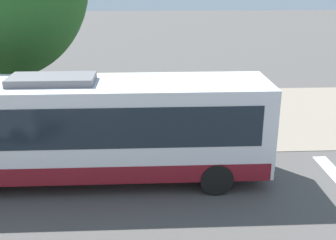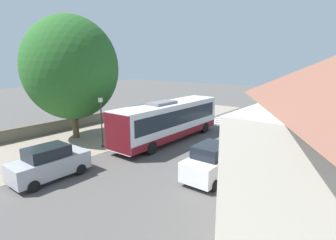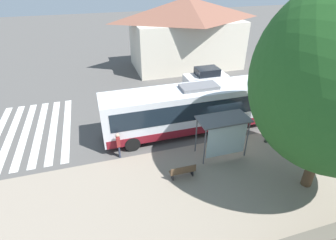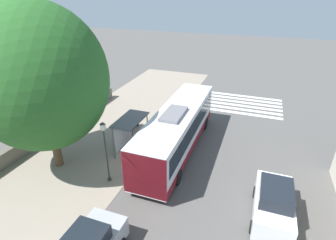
{
  "view_description": "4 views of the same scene",
  "coord_description": "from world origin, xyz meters",
  "px_view_note": "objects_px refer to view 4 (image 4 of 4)",
  "views": [
    {
      "loc": [
        14.39,
        4.31,
        6.48
      ],
      "look_at": [
        -0.95,
        5.06,
        1.02
      ],
      "focal_mm": 45.0,
      "sensor_mm": 36.0,
      "label": 1
    },
    {
      "loc": [
        15.24,
        -14.95,
        6.62
      ],
      "look_at": [
        2.02,
        1.92,
        1.89
      ],
      "focal_mm": 28.0,
      "sensor_mm": 36.0,
      "label": 2
    },
    {
      "loc": [
        -13.17,
        8.13,
        10.41
      ],
      "look_at": [
        1.99,
        3.54,
        1.04
      ],
      "focal_mm": 28.0,
      "sensor_mm": 36.0,
      "label": 3
    },
    {
      "loc": [
        6.81,
        -13.54,
        10.8
      ],
      "look_at": [
        1.27,
        1.8,
        2.64
      ],
      "focal_mm": 28.0,
      "sensor_mm": 36.0,
      "label": 4
    }
  ],
  "objects_px": {
    "parked_car_far_lane": "(274,203)",
    "shade_tree": "(41,79)",
    "pedestrian": "(177,109)",
    "bench": "(133,124)",
    "bus_shelter": "(129,125)",
    "street_lamp_near": "(105,147)",
    "bus": "(177,129)"
  },
  "relations": [
    {
      "from": "bench",
      "to": "parked_car_far_lane",
      "type": "bearing_deg",
      "value": -29.49
    },
    {
      "from": "pedestrian",
      "to": "bench",
      "type": "bearing_deg",
      "value": -133.06
    },
    {
      "from": "bus_shelter",
      "to": "parked_car_far_lane",
      "type": "height_order",
      "value": "bus_shelter"
    },
    {
      "from": "pedestrian",
      "to": "bench",
      "type": "distance_m",
      "value": 4.35
    },
    {
      "from": "street_lamp_near",
      "to": "parked_car_far_lane",
      "type": "xyz_separation_m",
      "value": [
        9.58,
        0.27,
        -1.45
      ]
    },
    {
      "from": "pedestrian",
      "to": "street_lamp_near",
      "type": "height_order",
      "value": "street_lamp_near"
    },
    {
      "from": "pedestrian",
      "to": "shade_tree",
      "type": "distance_m",
      "value": 12.04
    },
    {
      "from": "parked_car_far_lane",
      "to": "shade_tree",
      "type": "bearing_deg",
      "value": 179.92
    },
    {
      "from": "bench",
      "to": "pedestrian",
      "type": "bearing_deg",
      "value": 46.94
    },
    {
      "from": "bench",
      "to": "shade_tree",
      "type": "distance_m",
      "value": 8.83
    },
    {
      "from": "bus",
      "to": "shade_tree",
      "type": "bearing_deg",
      "value": -147.55
    },
    {
      "from": "bus_shelter",
      "to": "shade_tree",
      "type": "relative_size",
      "value": 0.3
    },
    {
      "from": "pedestrian",
      "to": "bench",
      "type": "xyz_separation_m",
      "value": [
        -2.94,
        -3.15,
        -0.55
      ]
    },
    {
      "from": "pedestrian",
      "to": "bench",
      "type": "height_order",
      "value": "pedestrian"
    },
    {
      "from": "bus",
      "to": "pedestrian",
      "type": "relative_size",
      "value": 6.7
    },
    {
      "from": "pedestrian",
      "to": "street_lamp_near",
      "type": "distance_m",
      "value": 9.95
    },
    {
      "from": "street_lamp_near",
      "to": "shade_tree",
      "type": "xyz_separation_m",
      "value": [
        -4.1,
        0.29,
        3.67
      ]
    },
    {
      "from": "bus_shelter",
      "to": "street_lamp_near",
      "type": "height_order",
      "value": "street_lamp_near"
    },
    {
      "from": "bus",
      "to": "pedestrian",
      "type": "height_order",
      "value": "bus"
    },
    {
      "from": "street_lamp_near",
      "to": "bench",
      "type": "bearing_deg",
      "value": 103.86
    },
    {
      "from": "bus_shelter",
      "to": "bench",
      "type": "relative_size",
      "value": 2.09
    },
    {
      "from": "bus",
      "to": "street_lamp_near",
      "type": "distance_m",
      "value": 5.62
    },
    {
      "from": "parked_car_far_lane",
      "to": "pedestrian",
      "type": "bearing_deg",
      "value": 131.06
    },
    {
      "from": "bus_shelter",
      "to": "street_lamp_near",
      "type": "xyz_separation_m",
      "value": [
        0.37,
        -3.6,
        0.32
      ]
    },
    {
      "from": "bus_shelter",
      "to": "pedestrian",
      "type": "relative_size",
      "value": 1.79
    },
    {
      "from": "pedestrian",
      "to": "bench",
      "type": "relative_size",
      "value": 1.17
    },
    {
      "from": "street_lamp_near",
      "to": "shade_tree",
      "type": "height_order",
      "value": "shade_tree"
    },
    {
      "from": "street_lamp_near",
      "to": "parked_car_far_lane",
      "type": "relative_size",
      "value": 1.01
    },
    {
      "from": "street_lamp_near",
      "to": "shade_tree",
      "type": "relative_size",
      "value": 0.39
    },
    {
      "from": "bus_shelter",
      "to": "street_lamp_near",
      "type": "bearing_deg",
      "value": -84.05
    },
    {
      "from": "bus",
      "to": "bench",
      "type": "relative_size",
      "value": 7.83
    },
    {
      "from": "bench",
      "to": "parked_car_far_lane",
      "type": "xyz_separation_m",
      "value": [
        11.21,
        -6.34,
        0.53
      ]
    }
  ]
}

